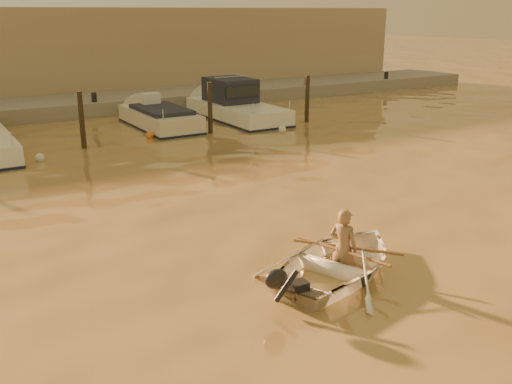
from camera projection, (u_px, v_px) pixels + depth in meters
ground_plane at (334, 318)px, 9.00m from camera, size 160.00×160.00×0.00m
dinghy at (340, 261)px, 10.50m from camera, size 4.04×3.53×0.70m
person at (343, 248)px, 10.51m from camera, size 0.55×0.65×1.51m
outboard_motor at (297, 289)px, 9.33m from camera, size 0.98×0.72×0.70m
oar_port at (347, 247)px, 10.64m from camera, size 1.26×1.75×0.13m
oar_starboard at (342, 251)px, 10.48m from camera, size 0.54×2.06×0.13m
moored_boat_3 at (160, 122)px, 23.73m from camera, size 1.91×5.59×0.95m
moored_boat_4 at (237, 105)px, 25.42m from camera, size 2.20×6.79×1.75m
piling_2 at (82, 123)px, 19.88m from camera, size 0.18×0.18×2.20m
piling_3 at (210, 111)px, 22.34m from camera, size 0.18×0.18×2.20m
piling_4 at (307, 101)px, 24.66m from camera, size 0.18×0.18×2.20m
fender_c at (40, 158)px, 18.41m from camera, size 0.30×0.30×0.30m
fender_d at (150, 135)px, 21.71m from camera, size 0.30×0.30×0.30m
fender_e at (282, 129)px, 22.80m from camera, size 0.30×0.30×0.30m
quay at (43, 112)px, 26.48m from camera, size 52.00×4.00×1.00m
waterfront_building at (17, 55)px, 30.28m from camera, size 46.00×7.00×4.80m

